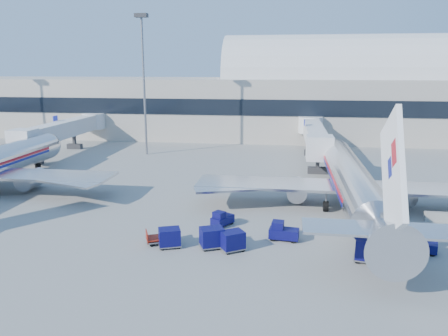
% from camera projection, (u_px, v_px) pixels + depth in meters
% --- Properties ---
extents(ground, '(260.00, 260.00, 0.00)m').
position_uv_depth(ground, '(250.00, 219.00, 41.97)').
color(ground, gray).
rests_on(ground, ground).
extents(terminal, '(170.00, 28.15, 21.00)m').
position_uv_depth(terminal, '(210.00, 99.00, 96.15)').
color(terminal, '#B2AA9E').
rests_on(terminal, ground).
extents(airliner_main, '(32.00, 37.26, 12.07)m').
position_uv_depth(airliner_main, '(352.00, 182.00, 44.28)').
color(airliner_main, silver).
rests_on(airliner_main, ground).
extents(jetbridge_near, '(4.40, 27.50, 6.25)m').
position_uv_depth(jetbridge_near, '(314.00, 134.00, 69.76)').
color(jetbridge_near, silver).
rests_on(jetbridge_near, ground).
extents(jetbridge_mid, '(4.40, 27.50, 6.25)m').
position_uv_depth(jetbridge_mid, '(67.00, 129.00, 75.55)').
color(jetbridge_mid, silver).
rests_on(jetbridge_mid, ground).
extents(mast_west, '(2.00, 1.20, 22.60)m').
position_uv_depth(mast_west, '(143.00, 64.00, 70.35)').
color(mast_west, slate).
rests_on(mast_west, ground).
extents(barrier_near, '(3.00, 0.55, 0.90)m').
position_uv_depth(barrier_near, '(441.00, 217.00, 41.32)').
color(barrier_near, '#9E9E96').
rests_on(barrier_near, ground).
extents(tug_lead, '(2.59, 1.50, 1.61)m').
position_uv_depth(tug_lead, '(283.00, 232.00, 36.86)').
color(tug_lead, '#090945').
rests_on(tug_lead, ground).
extents(tug_right, '(2.43, 1.71, 1.44)m').
position_uv_depth(tug_right, '(421.00, 244.00, 34.38)').
color(tug_right, '#090945').
rests_on(tug_right, ground).
extents(tug_left, '(2.09, 2.50, 1.46)m').
position_uv_depth(tug_left, '(222.00, 219.00, 40.16)').
color(tug_left, '#090945').
rests_on(tug_left, ground).
extents(cart_train_a, '(2.29, 2.16, 1.61)m').
position_uv_depth(cart_train_a, '(233.00, 240.00, 34.65)').
color(cart_train_a, '#090945').
rests_on(cart_train_a, ground).
extents(cart_train_b, '(2.35, 2.13, 1.69)m').
position_uv_depth(cart_train_b, '(212.00, 237.00, 35.18)').
color(cart_train_b, '#090945').
rests_on(cart_train_b, ground).
extents(cart_train_c, '(2.16, 1.92, 1.58)m').
position_uv_depth(cart_train_c, '(170.00, 237.00, 35.33)').
color(cart_train_c, '#090945').
rests_on(cart_train_c, ground).
extents(cart_solo_near, '(2.28, 1.89, 1.81)m').
position_uv_depth(cart_solo_near, '(369.00, 249.00, 32.66)').
color(cart_solo_near, '#090945').
rests_on(cart_solo_near, ground).
extents(cart_open_red, '(2.51, 2.19, 0.56)m').
position_uv_depth(cart_open_red, '(159.00, 239.00, 36.19)').
color(cart_open_red, slate).
rests_on(cart_open_red, ground).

